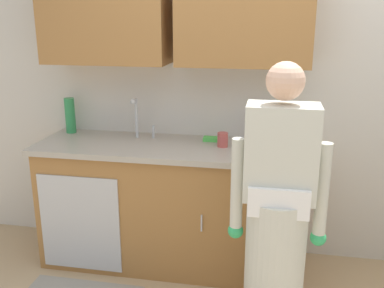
{
  "coord_description": "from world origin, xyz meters",
  "views": [
    {
      "loc": [
        0.17,
        -2.24,
        1.84
      ],
      "look_at": [
        -0.36,
        0.55,
        1.0
      ],
      "focal_mm": 40.83,
      "sensor_mm": 36.0,
      "label": 1
    }
  ],
  "objects_px": {
    "sponge": "(211,139)",
    "cup_by_sink": "(223,140)",
    "sink": "(137,145)",
    "bottle_dish_liquid": "(261,125)",
    "bottle_water_tall": "(70,115)",
    "person_at_sink": "(277,229)",
    "bottle_cleaner_spray": "(281,125)"
  },
  "relations": [
    {
      "from": "bottle_dish_liquid",
      "to": "bottle_cleaner_spray",
      "type": "bearing_deg",
      "value": -0.26
    },
    {
      "from": "cup_by_sink",
      "to": "sponge",
      "type": "bearing_deg",
      "value": 128.13
    },
    {
      "from": "cup_by_sink",
      "to": "sponge",
      "type": "xyz_separation_m",
      "value": [
        -0.1,
        0.13,
        -0.04
      ]
    },
    {
      "from": "bottle_dish_liquid",
      "to": "cup_by_sink",
      "type": "xyz_separation_m",
      "value": [
        -0.26,
        -0.19,
        -0.07
      ]
    },
    {
      "from": "sink",
      "to": "sponge",
      "type": "relative_size",
      "value": 4.55
    },
    {
      "from": "person_at_sink",
      "to": "bottle_cleaner_spray",
      "type": "bearing_deg",
      "value": 89.4
    },
    {
      "from": "sink",
      "to": "bottle_dish_liquid",
      "type": "distance_m",
      "value": 0.93
    },
    {
      "from": "bottle_water_tall",
      "to": "person_at_sink",
      "type": "bearing_deg",
      "value": -28.41
    },
    {
      "from": "bottle_dish_liquid",
      "to": "cup_by_sink",
      "type": "bearing_deg",
      "value": -143.79
    },
    {
      "from": "person_at_sink",
      "to": "bottle_cleaner_spray",
      "type": "height_order",
      "value": "person_at_sink"
    },
    {
      "from": "bottle_cleaner_spray",
      "to": "cup_by_sink",
      "type": "bearing_deg",
      "value": -154.82
    },
    {
      "from": "sink",
      "to": "sponge",
      "type": "bearing_deg",
      "value": 15.74
    },
    {
      "from": "bottle_water_tall",
      "to": "sink",
      "type": "bearing_deg",
      "value": -17.17
    },
    {
      "from": "bottle_cleaner_spray",
      "to": "sponge",
      "type": "distance_m",
      "value": 0.52
    },
    {
      "from": "sink",
      "to": "sponge",
      "type": "height_order",
      "value": "sink"
    },
    {
      "from": "bottle_water_tall",
      "to": "cup_by_sink",
      "type": "relative_size",
      "value": 2.71
    },
    {
      "from": "sink",
      "to": "bottle_dish_liquid",
      "type": "bearing_deg",
      "value": 13.1
    },
    {
      "from": "person_at_sink",
      "to": "cup_by_sink",
      "type": "height_order",
      "value": "person_at_sink"
    },
    {
      "from": "sink",
      "to": "cup_by_sink",
      "type": "xyz_separation_m",
      "value": [
        0.63,
        0.02,
        0.07
      ]
    },
    {
      "from": "person_at_sink",
      "to": "cup_by_sink",
      "type": "distance_m",
      "value": 0.87
    },
    {
      "from": "sink",
      "to": "person_at_sink",
      "type": "height_order",
      "value": "person_at_sink"
    },
    {
      "from": "sink",
      "to": "cup_by_sink",
      "type": "relative_size",
      "value": 4.87
    },
    {
      "from": "bottle_water_tall",
      "to": "bottle_dish_liquid",
      "type": "xyz_separation_m",
      "value": [
        1.5,
        0.02,
        -0.02
      ]
    },
    {
      "from": "sink",
      "to": "person_at_sink",
      "type": "relative_size",
      "value": 0.31
    },
    {
      "from": "bottle_cleaner_spray",
      "to": "bottle_dish_liquid",
      "type": "bearing_deg",
      "value": 179.74
    },
    {
      "from": "sponge",
      "to": "cup_by_sink",
      "type": "bearing_deg",
      "value": -51.87
    },
    {
      "from": "person_at_sink",
      "to": "sponge",
      "type": "bearing_deg",
      "value": 120.5
    },
    {
      "from": "sponge",
      "to": "person_at_sink",
      "type": "bearing_deg",
      "value": -59.5
    },
    {
      "from": "cup_by_sink",
      "to": "sponge",
      "type": "relative_size",
      "value": 0.93
    },
    {
      "from": "bottle_cleaner_spray",
      "to": "sponge",
      "type": "height_order",
      "value": "bottle_cleaner_spray"
    },
    {
      "from": "sink",
      "to": "person_at_sink",
      "type": "distance_m",
      "value": 1.26
    },
    {
      "from": "sink",
      "to": "person_at_sink",
      "type": "xyz_separation_m",
      "value": [
        1.03,
        -0.7,
        -0.23
      ]
    }
  ]
}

